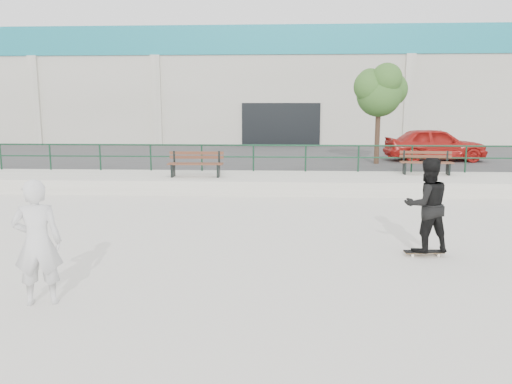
# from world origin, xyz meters

# --- Properties ---
(ground) EXTENTS (120.00, 120.00, 0.00)m
(ground) POSITION_xyz_m (0.00, 0.00, 0.00)
(ground) COLOR silver
(ground) RESTS_ON ground
(ledge) EXTENTS (30.00, 3.00, 0.50)m
(ledge) POSITION_xyz_m (0.00, 9.50, 0.25)
(ledge) COLOR silver
(ledge) RESTS_ON ground
(parking_strip) EXTENTS (60.00, 14.00, 0.50)m
(parking_strip) POSITION_xyz_m (0.00, 18.00, 0.25)
(parking_strip) COLOR #383838
(parking_strip) RESTS_ON ground
(railing) EXTENTS (28.00, 0.06, 1.03)m
(railing) POSITION_xyz_m (-0.00, 10.80, 1.24)
(railing) COLOR #153A25
(railing) RESTS_ON ledge
(commercial_building) EXTENTS (44.20, 16.33, 8.00)m
(commercial_building) POSITION_xyz_m (-0.00, 31.99, 4.58)
(commercial_building) COLOR silver
(commercial_building) RESTS_ON ground
(bench_left) EXTENTS (1.95, 0.60, 0.90)m
(bench_left) POSITION_xyz_m (-2.95, 9.19, 0.94)
(bench_left) COLOR #4D2A1A
(bench_left) RESTS_ON ledge
(bench_right) EXTENTS (1.90, 0.72, 0.86)m
(bench_right) POSITION_xyz_m (5.39, 10.27, 0.92)
(bench_right) COLOR #4D2A1A
(bench_right) RESTS_ON ledge
(tree) EXTENTS (2.40, 2.13, 4.26)m
(tree) POSITION_xyz_m (4.25, 13.68, 3.69)
(tree) COLOR #4E3527
(tree) RESTS_ON parking_strip
(red_car) EXTENTS (4.55, 2.01, 1.52)m
(red_car) POSITION_xyz_m (7.09, 15.01, 1.26)
(red_car) COLOR #B31A16
(red_car) RESTS_ON parking_strip
(skateboard) EXTENTS (0.79, 0.26, 0.09)m
(skateboard) POSITION_xyz_m (2.96, 1.55, 0.07)
(skateboard) COLOR black
(skateboard) RESTS_ON ground
(standing_skater) EXTENTS (1.04, 0.88, 1.87)m
(standing_skater) POSITION_xyz_m (2.96, 1.55, 1.03)
(standing_skater) COLOR black
(standing_skater) RESTS_ON skateboard
(seated_skater) EXTENTS (0.79, 0.62, 1.91)m
(seated_skater) POSITION_xyz_m (-3.52, -1.27, 0.95)
(seated_skater) COLOR silver
(seated_skater) RESTS_ON ground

